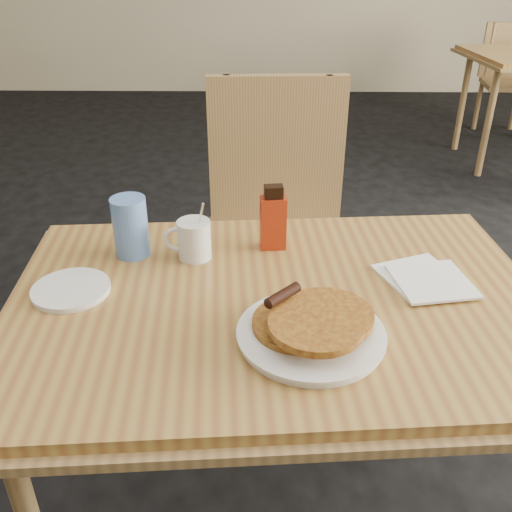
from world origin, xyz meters
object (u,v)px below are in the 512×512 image
Objects in this scene: chair_main_far at (276,206)px; blue_tumbler at (131,227)px; pancake_plate at (312,328)px; coffee_mug at (193,239)px; main_table at (277,314)px; syrup_bottle at (273,220)px; chair_neighbor_far at (508,70)px.

chair_main_far reaches higher than blue_tumbler.
coffee_mug is (-0.26, 0.31, 0.02)m from pancake_plate.
chair_main_far reaches higher than main_table.
syrup_bottle reaches higher than coffee_mug.
blue_tumbler is (-0.35, -0.57, 0.21)m from chair_main_far.
blue_tumbler reaches higher than chair_neighbor_far.
coffee_mug is at bearing 129.56° from pancake_plate.
syrup_bottle is at bearing 0.56° from coffee_mug.
chair_main_far is at bearing 89.17° from main_table.
main_table is at bearing -28.09° from blue_tumbler.
chair_neighbor_far is (1.87, 3.61, -0.21)m from main_table.
pancake_plate is 1.75× the size of syrup_bottle.
blue_tumbler is (-0.40, 0.32, 0.05)m from pancake_plate.
syrup_bottle is 1.12× the size of blue_tumbler.
syrup_bottle is (-0.02, -0.54, 0.21)m from chair_main_far.
main_table is at bearing -94.39° from syrup_bottle.
coffee_mug is at bearing -111.71° from chair_main_far.
pancake_plate reaches higher than chair_neighbor_far.
pancake_plate is (0.05, -0.90, 0.16)m from chair_main_far.
chair_main_far is at bearing 58.37° from blue_tumbler.
chair_neighbor_far is (1.85, 2.86, -0.12)m from chair_main_far.
main_table is at bearing -110.64° from chair_neighbor_far.
chair_neighbor_far is 5.13× the size of syrup_bottle.
chair_neighbor_far is 4.02m from coffee_mug.
blue_tumbler is (-0.34, 0.18, 0.12)m from main_table.
main_table is 4.35× the size of pancake_plate.
coffee_mug reaches higher than chair_neighbor_far.
main_table is 1.20× the size of chair_main_far.
coffee_mug is (-0.21, -0.59, 0.18)m from chair_main_far.
blue_tumbler is at bearing -179.77° from syrup_bottle.
pancake_plate is at bearing -66.34° from main_table.
chair_neighbor_far is 4.09m from blue_tumbler.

